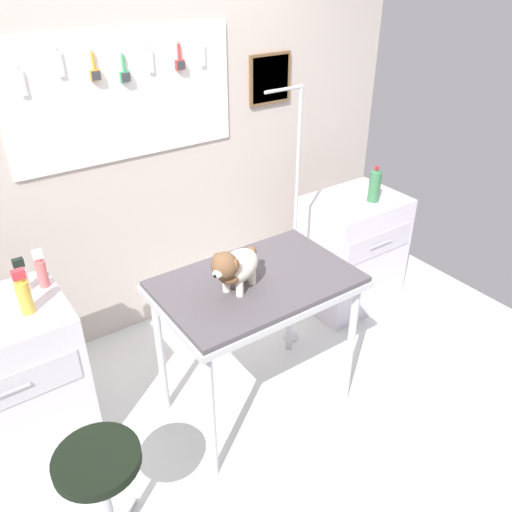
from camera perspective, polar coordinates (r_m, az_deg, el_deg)
ground at (r=3.17m, az=0.31°, el=-17.90°), size 4.40×4.00×0.04m
rear_wall_panel at (r=3.44m, az=-12.14°, el=9.74°), size 4.00×0.11×2.30m
grooming_table at (r=2.73m, az=0.07°, el=-4.13°), size 1.04×0.67×0.89m
grooming_arm at (r=3.24m, az=4.17°, el=2.13°), size 0.30×0.11×1.73m
dog at (r=2.52m, az=-2.35°, el=-1.23°), size 0.35×0.26×0.26m
cabinet_right at (r=3.89m, az=10.32°, el=0.46°), size 0.68×0.54×0.85m
stool at (r=2.40m, az=-16.76°, el=-21.91°), size 0.36×0.36×0.61m
shampoo_bottle at (r=2.85m, az=-24.31°, el=-2.16°), size 0.06×0.06×0.19m
spray_bottle_short at (r=2.66m, az=-24.15°, el=-3.87°), size 0.07×0.07×0.24m
conditioner_bottle at (r=2.84m, az=-22.50°, el=-1.54°), size 0.05×0.05×0.21m
soda_bottle at (r=3.65m, az=12.91°, el=7.59°), size 0.08×0.08×0.25m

